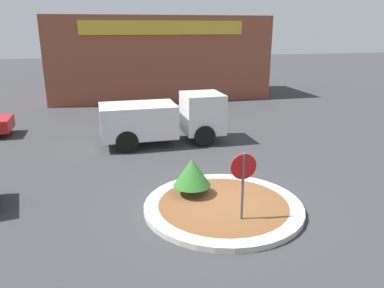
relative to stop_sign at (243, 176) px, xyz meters
The scene contains 6 objects.
ground_plane 1.71m from the stop_sign, 101.72° to the left, with size 120.00×120.00×0.00m, color #38383A.
traffic_island 1.65m from the stop_sign, 101.72° to the left, with size 4.65×4.65×0.16m.
stop_sign is the anchor object (origin of this frame).
island_shrub 2.12m from the stop_sign, 117.01° to the left, with size 1.15×1.15×1.15m.
utility_truck 7.87m from the stop_sign, 96.09° to the left, with size 5.55×2.23×2.23m.
storefront_building 20.38m from the stop_sign, 87.82° to the left, with size 15.72×6.07×5.89m.
Camera 1 is at (-3.18, -9.46, 5.11)m, focal length 35.00 mm.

